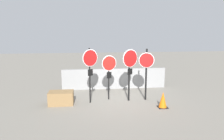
% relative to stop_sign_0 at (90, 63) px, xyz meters
% --- Properties ---
extents(ground_plane, '(40.00, 40.00, 0.00)m').
position_rel_stop_sign_0_xyz_m(ground_plane, '(1.32, 0.28, -1.78)').
color(ground_plane, gray).
extents(fence_back, '(5.64, 0.12, 1.10)m').
position_rel_stop_sign_0_xyz_m(fence_back, '(1.32, 2.22, -1.22)').
color(fence_back, gray).
rests_on(fence_back, ground).
extents(stop_sign_0, '(0.64, 0.42, 2.44)m').
position_rel_stop_sign_0_xyz_m(stop_sign_0, '(0.00, 0.00, 0.00)').
color(stop_sign_0, black).
rests_on(stop_sign_0, ground).
extents(stop_sign_1, '(0.67, 0.25, 2.07)m').
position_rel_stop_sign_0_xyz_m(stop_sign_1, '(0.85, 0.38, -0.25)').
color(stop_sign_1, black).
rests_on(stop_sign_1, ground).
extents(stop_sign_2, '(0.71, 0.39, 2.35)m').
position_rel_stop_sign_0_xyz_m(stop_sign_2, '(1.76, 0.12, -0.11)').
color(stop_sign_2, black).
rests_on(stop_sign_2, ground).
extents(stop_sign_3, '(0.67, 0.21, 2.37)m').
position_rel_stop_sign_0_xyz_m(stop_sign_3, '(2.52, 0.14, -0.21)').
color(stop_sign_3, black).
rests_on(stop_sign_3, ground).
extents(traffic_cone_0, '(0.40, 0.40, 0.67)m').
position_rel_stop_sign_0_xyz_m(traffic_cone_0, '(2.99, -0.89, -1.44)').
color(traffic_cone_0, black).
rests_on(traffic_cone_0, ground).
extents(storage_crate, '(1.05, 0.66, 0.58)m').
position_rel_stop_sign_0_xyz_m(storage_crate, '(-1.28, -0.04, -1.49)').
color(storage_crate, olive).
rests_on(storage_crate, ground).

